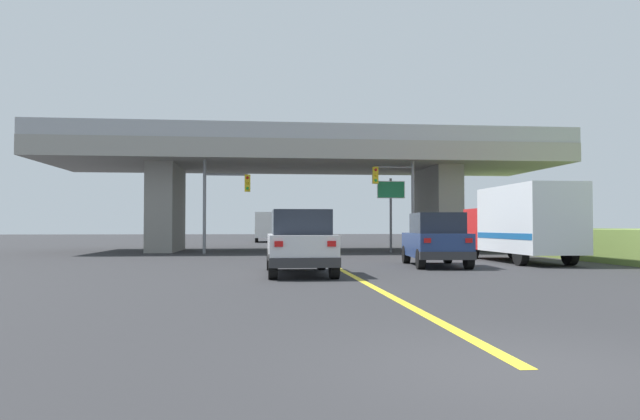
% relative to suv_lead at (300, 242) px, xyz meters
% --- Properties ---
extents(ground, '(160.00, 160.00, 0.00)m').
position_rel_suv_lead_xyz_m(ground, '(1.57, 18.30, -1.02)').
color(ground, '#2B2B2D').
extents(overpass_bridge, '(31.18, 9.88, 7.25)m').
position_rel_suv_lead_xyz_m(overpass_bridge, '(1.57, 18.30, 4.11)').
color(overpass_bridge, gray).
rests_on(overpass_bridge, ground).
extents(lane_divider_stripe, '(0.20, 27.74, 0.01)m').
position_rel_suv_lead_xyz_m(lane_divider_stripe, '(1.57, 1.35, -1.01)').
color(lane_divider_stripe, yellow).
rests_on(lane_divider_stripe, ground).
extents(suv_lead, '(2.03, 4.74, 2.02)m').
position_rel_suv_lead_xyz_m(suv_lead, '(0.00, 0.00, 0.00)').
color(suv_lead, silver).
rests_on(suv_lead, ground).
extents(suv_crossing, '(2.37, 4.67, 2.02)m').
position_rel_suv_lead_xyz_m(suv_crossing, '(5.40, 3.23, -0.00)').
color(suv_crossing, navy).
rests_on(suv_crossing, ground).
extents(box_truck, '(2.33, 7.41, 3.18)m').
position_rel_suv_lead_xyz_m(box_truck, '(9.74, 5.23, 0.65)').
color(box_truck, red).
rests_on(box_truck, ground).
extents(traffic_signal_nearside, '(2.44, 0.36, 5.58)m').
position_rel_suv_lead_xyz_m(traffic_signal_nearside, '(6.69, 14.25, 2.49)').
color(traffic_signal_nearside, slate).
rests_on(traffic_signal_nearside, ground).
extents(traffic_signal_farside, '(2.63, 0.36, 5.27)m').
position_rel_suv_lead_xyz_m(traffic_signal_farside, '(-3.46, 14.64, 2.24)').
color(traffic_signal_farside, slate).
rests_on(traffic_signal_farside, ground).
extents(highway_sign, '(1.65, 0.17, 4.34)m').
position_rel_suv_lead_xyz_m(highway_sign, '(6.39, 15.17, 2.18)').
color(highway_sign, '#56595E').
rests_on(highway_sign, ground).
extents(semi_truck_distant, '(2.33, 6.77, 2.87)m').
position_rel_suv_lead_xyz_m(semi_truck_distant, '(-0.55, 39.06, 0.52)').
color(semi_truck_distant, navy).
rests_on(semi_truck_distant, ground).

